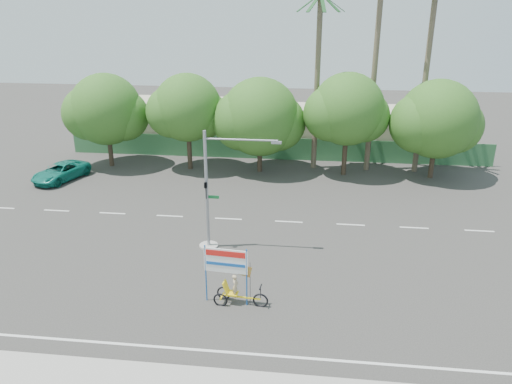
# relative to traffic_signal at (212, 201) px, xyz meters

# --- Properties ---
(ground) EXTENTS (120.00, 120.00, 0.00)m
(ground) POSITION_rel_traffic_signal_xyz_m (2.20, -3.98, -2.92)
(ground) COLOR #33302D
(ground) RESTS_ON ground
(fence) EXTENTS (38.00, 0.08, 2.00)m
(fence) POSITION_rel_traffic_signal_xyz_m (2.20, 17.52, -1.92)
(fence) COLOR #336B3D
(fence) RESTS_ON ground
(building_left) EXTENTS (12.00, 8.00, 4.00)m
(building_left) POSITION_rel_traffic_signal_xyz_m (-7.80, 22.02, -0.92)
(building_left) COLOR beige
(building_left) RESTS_ON ground
(building_right) EXTENTS (14.00, 8.00, 3.60)m
(building_right) POSITION_rel_traffic_signal_xyz_m (10.20, 22.02, -1.12)
(building_right) COLOR beige
(building_right) RESTS_ON ground
(tree_far_left) EXTENTS (7.14, 6.00, 7.96)m
(tree_far_left) POSITION_rel_traffic_signal_xyz_m (-11.85, 14.02, 1.84)
(tree_far_left) COLOR #473828
(tree_far_left) RESTS_ON ground
(tree_left) EXTENTS (6.66, 5.60, 8.07)m
(tree_left) POSITION_rel_traffic_signal_xyz_m (-4.85, 14.02, 2.14)
(tree_left) COLOR #473828
(tree_left) RESTS_ON ground
(tree_center) EXTENTS (7.62, 6.40, 7.85)m
(tree_center) POSITION_rel_traffic_signal_xyz_m (1.14, 14.02, 1.55)
(tree_center) COLOR #473828
(tree_center) RESTS_ON ground
(tree_right) EXTENTS (6.90, 5.80, 8.36)m
(tree_right) POSITION_rel_traffic_signal_xyz_m (8.15, 14.02, 2.32)
(tree_right) COLOR #473828
(tree_right) RESTS_ON ground
(tree_far_right) EXTENTS (7.38, 6.20, 7.94)m
(tree_far_right) POSITION_rel_traffic_signal_xyz_m (15.15, 14.02, 1.73)
(tree_far_right) COLOR #473828
(tree_far_right) RESTS_ON ground
(palm_tall) EXTENTS (3.73, 3.79, 17.45)m
(palm_tall) POSITION_rel_traffic_signal_xyz_m (10.20, 15.52, 7.55)
(palm_tall) COLOR #70604C
(palm_tall) RESTS_ON ground
(palm_mid) EXTENTS (3.73, 3.79, 15.45)m
(palm_mid) POSITION_rel_traffic_signal_xyz_m (14.20, 15.52, 6.48)
(palm_mid) COLOR #70604C
(palm_mid) RESTS_ON ground
(palm_short) EXTENTS (3.73, 3.79, 14.45)m
(palm_short) POSITION_rel_traffic_signal_xyz_m (5.70, 15.52, 5.94)
(palm_short) COLOR #70604C
(palm_short) RESTS_ON ground
(traffic_signal) EXTENTS (4.72, 1.10, 7.00)m
(traffic_signal) POSITION_rel_traffic_signal_xyz_m (0.00, 0.00, 0.00)
(traffic_signal) COLOR gray
(traffic_signal) RESTS_ON ground
(trike_billboard) EXTENTS (3.07, 0.80, 3.02)m
(trike_billboard) POSITION_rel_traffic_signal_xyz_m (2.03, -5.64, -1.70)
(trike_billboard) COLOR black
(trike_billboard) RESTS_ON ground
(pickup_truck) EXTENTS (3.74, 5.40, 1.37)m
(pickup_truck) POSITION_rel_traffic_signal_xyz_m (-14.41, 10.00, -2.23)
(pickup_truck) COLOR #107261
(pickup_truck) RESTS_ON ground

